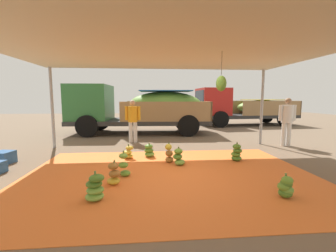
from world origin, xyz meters
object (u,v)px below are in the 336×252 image
object	(u,v)px
banana_bunch_5	(114,174)
banana_bunch_8	(286,187)
banana_bunch_2	(149,151)
cargo_truck_main	(138,108)
banana_bunch_4	(124,166)
banana_bunch_6	(95,188)
banana_bunch_7	(179,157)
crate_1	(4,157)
worker_0	(133,118)
banana_bunch_3	(237,153)
banana_bunch_1	(169,154)
cargo_truck_far	(241,107)
worker_1	(287,118)
banana_bunch_0	(128,153)

from	to	relation	value
banana_bunch_5	banana_bunch_8	size ratio (longest dim) A/B	1.16
banana_bunch_2	cargo_truck_main	world-z (taller)	cargo_truck_main
banana_bunch_4	banana_bunch_8	xyz separation A→B (m)	(2.92, -1.35, -0.06)
banana_bunch_4	banana_bunch_6	bearing A→B (deg)	-107.77
banana_bunch_2	banana_bunch_4	xyz separation A→B (m)	(-0.56, -1.69, 0.07)
banana_bunch_6	banana_bunch_7	bearing A→B (deg)	48.38
banana_bunch_6	crate_1	xyz separation A→B (m)	(-2.96, 2.50, -0.05)
worker_0	banana_bunch_3	bearing A→B (deg)	-45.21
banana_bunch_1	cargo_truck_main	xyz separation A→B (m)	(-1.07, 5.56, 1.04)
cargo_truck_main	cargo_truck_far	distance (m)	7.31
banana_bunch_2	worker_0	size ratio (longest dim) A/B	0.25
banana_bunch_4	cargo_truck_main	bearing A→B (deg)	89.77
banana_bunch_3	banana_bunch_5	bearing A→B (deg)	-154.69
banana_bunch_8	banana_bunch_1	bearing A→B (deg)	128.17
banana_bunch_8	banana_bunch_6	bearing A→B (deg)	176.59
banana_bunch_2	banana_bunch_6	bearing A→B (deg)	-108.13
banana_bunch_4	banana_bunch_6	xyz separation A→B (m)	(-0.37, -1.15, -0.03)
banana_bunch_3	banana_bunch_1	bearing A→B (deg)	-179.06
cargo_truck_far	worker_1	bearing A→B (deg)	-99.10
banana_bunch_1	cargo_truck_far	xyz separation A→B (m)	(5.58, 8.61, 0.93)
worker_0	cargo_truck_far	bearing A→B (deg)	39.34
banana_bunch_4	crate_1	xyz separation A→B (m)	(-3.33, 1.34, -0.09)
banana_bunch_7	banana_bunch_2	bearing A→B (deg)	128.79
banana_bunch_1	crate_1	bearing A→B (deg)	175.29
banana_bunch_5	cargo_truck_far	bearing A→B (deg)	55.84
banana_bunch_7	worker_0	xyz separation A→B (m)	(-1.38, 3.32, 0.77)
banana_bunch_7	cargo_truck_far	bearing A→B (deg)	58.82
banana_bunch_3	banana_bunch_7	size ratio (longest dim) A/B	1.08
banana_bunch_2	banana_bunch_5	size ratio (longest dim) A/B	0.85
banana_bunch_3	banana_bunch_0	bearing A→B (deg)	169.83
banana_bunch_1	banana_bunch_4	xyz separation A→B (m)	(-1.09, -0.98, -0.00)
banana_bunch_0	banana_bunch_6	distance (m)	2.72
banana_bunch_1	worker_1	world-z (taller)	worker_1
banana_bunch_4	worker_1	size ratio (longest dim) A/B	0.33
banana_bunch_4	banana_bunch_5	bearing A→B (deg)	-108.20
banana_bunch_0	banana_bunch_4	size ratio (longest dim) A/B	0.73
banana_bunch_1	worker_1	xyz separation A→B (m)	(4.50, 1.91, 0.78)
banana_bunch_1	banana_bunch_7	size ratio (longest dim) A/B	1.15
banana_bunch_8	worker_1	xyz separation A→B (m)	(2.67, 4.24, 0.83)
worker_0	worker_1	size ratio (longest dim) A/B	0.95
banana_bunch_2	banana_bunch_3	distance (m)	2.51
banana_bunch_6	banana_bunch_3	bearing A→B (deg)	32.87
banana_bunch_3	cargo_truck_main	xyz separation A→B (m)	(-2.95, 5.53, 1.05)
banana_bunch_8	cargo_truck_far	size ratio (longest dim) A/B	0.07
cargo_truck_main	crate_1	distance (m)	6.28
banana_bunch_5	cargo_truck_far	world-z (taller)	cargo_truck_far
cargo_truck_far	crate_1	distance (m)	13.00
banana_bunch_0	banana_bunch_6	world-z (taller)	banana_bunch_6
banana_bunch_1	worker_0	bearing A→B (deg)	110.48
banana_bunch_8	cargo_truck_far	bearing A→B (deg)	71.09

